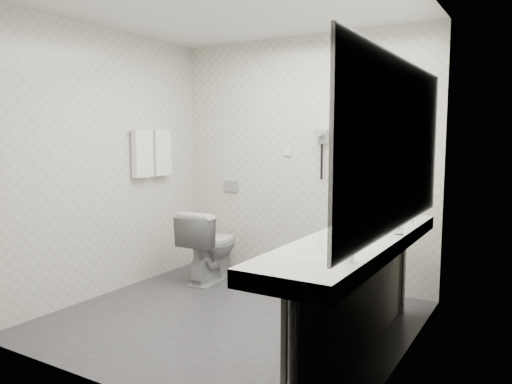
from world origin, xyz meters
The scene contains 32 objects.
floor centered at (0.00, 0.00, 0.00)m, with size 2.80×2.80×0.00m, color #2F2E34.
ceiling centered at (0.00, 0.00, 2.50)m, with size 2.80×2.80×0.00m, color silver.
wall_back centered at (0.00, 1.30, 1.25)m, with size 2.80×2.80×0.00m, color beige.
wall_front centered at (0.00, -1.30, 1.25)m, with size 2.80×2.80×0.00m, color beige.
wall_left centered at (-1.40, 0.00, 1.25)m, with size 2.60×2.60×0.00m, color beige.
wall_right centered at (1.40, 0.00, 1.25)m, with size 2.60×2.60×0.00m, color beige.
vanity_counter centered at (1.12, -0.20, 0.80)m, with size 0.55×2.20×0.10m, color silver.
vanity_panel centered at (1.15, -0.20, 0.38)m, with size 0.03×2.15×0.75m, color gray.
vanity_post_near centered at (1.18, -1.24, 0.38)m, with size 0.06×0.06×0.75m, color silver.
vanity_post_far centered at (1.18, 0.84, 0.38)m, with size 0.06×0.06×0.75m, color silver.
mirror centered at (1.39, -0.20, 1.45)m, with size 0.02×2.20×1.05m, color #B2BCC6.
basin_near centered at (1.12, -0.85, 0.83)m, with size 0.40×0.31×0.05m, color silver.
basin_far centered at (1.12, 0.45, 0.83)m, with size 0.40×0.31×0.05m, color silver.
faucet_near centered at (1.32, -0.85, 0.92)m, with size 0.04×0.04×0.15m, color silver.
faucet_far centered at (1.32, 0.45, 0.92)m, with size 0.04×0.04×0.15m, color silver.
soap_bottle_a centered at (1.24, -0.10, 0.91)m, with size 0.05×0.05×0.12m, color silver.
soap_bottle_b centered at (1.08, -0.10, 0.89)m, with size 0.06×0.06×0.08m, color silver.
soap_bottle_c centered at (1.24, -0.26, 0.91)m, with size 0.05×0.05×0.12m, color silver.
glass_left centered at (1.35, 0.00, 0.91)m, with size 0.07×0.07×0.12m, color silver.
glass_right centered at (1.26, 0.22, 0.91)m, with size 0.07×0.07×0.12m, color silver.
toilet centered at (-0.79, 0.80, 0.37)m, with size 0.42×0.74×0.75m, color silver.
flush_plate centered at (-0.85, 1.29, 0.95)m, with size 0.18×0.02×0.12m, color #B2B5BA.
pedal_bin centered at (0.38, 1.06, 0.14)m, with size 0.21×0.21×0.29m, color #B2B5BA.
bin_lid centered at (0.38, 1.06, 0.30)m, with size 0.21×0.21×0.01m, color #B2B5BA.
towel_rail centered at (-1.35, 0.55, 1.55)m, with size 0.02×0.02×0.62m, color silver.
towel_near centered at (-1.34, 0.41, 1.33)m, with size 0.07×0.24×0.48m, color white.
towel_far centered at (-1.34, 0.69, 1.33)m, with size 0.07×0.24×0.48m, color white.
dryer_cradle centered at (0.25, 1.27, 1.50)m, with size 0.10×0.04×0.14m, color gray.
dryer_barrel centered at (0.25, 1.20, 1.53)m, with size 0.08×0.08×0.14m, color gray.
dryer_cord centered at (0.25, 1.26, 1.25)m, with size 0.02×0.02×0.35m, color black.
switch_plate_a centered at (-0.15, 1.29, 1.35)m, with size 0.09×0.02×0.09m, color silver.
switch_plate_b centered at (0.55, 1.29, 1.35)m, with size 0.09×0.02×0.09m, color silver.
Camera 1 is at (2.18, -3.24, 1.50)m, focal length 34.29 mm.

